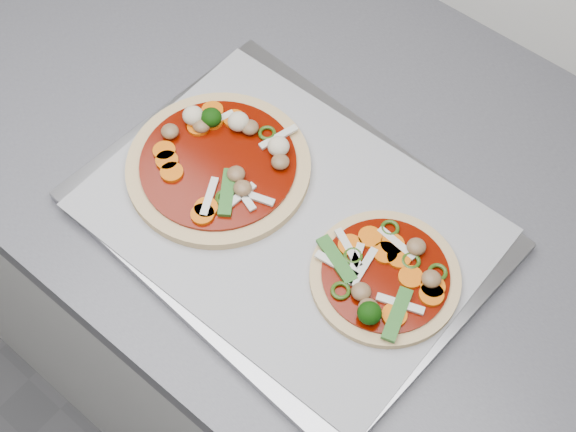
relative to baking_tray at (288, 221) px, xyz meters
The scene contains 4 objects.
baking_tray is the anchor object (origin of this frame).
parchment 0.01m from the baking_tray, ahead, with size 0.40×0.29×0.00m, color #9A9A9F.
pizza_left 0.10m from the baking_tray, behind, with size 0.26×0.26×0.03m.
pizza_right 0.12m from the baking_tray, ahead, with size 0.15×0.15×0.03m.
Camera 1 is at (-0.20, 0.88, 1.64)m, focal length 50.00 mm.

